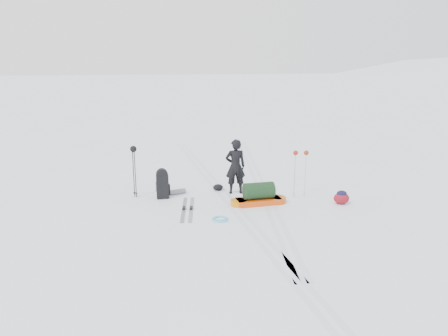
{
  "coord_description": "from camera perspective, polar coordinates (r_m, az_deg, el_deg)",
  "views": [
    {
      "loc": [
        -2.35,
        -11.75,
        4.02
      ],
      "look_at": [
        -0.12,
        0.21,
        0.95
      ],
      "focal_mm": 35.0,
      "sensor_mm": 36.0,
      "label": 1
    }
  ],
  "objects": [
    {
      "name": "ski_tracks",
      "position": [
        13.58,
        2.51,
        -3.05
      ],
      "size": [
        3.38,
        17.97,
        0.01
      ],
      "color": "silver",
      "rests_on": "ground"
    },
    {
      "name": "rope_coil",
      "position": [
        11.24,
        -0.51,
        -6.65
      ],
      "size": [
        0.5,
        0.5,
        0.05
      ],
      "rotation": [
        0.0,
        0.0,
        0.18
      ],
      "color": "#63C9F1",
      "rests_on": "ground"
    },
    {
      "name": "snow_hill_backdrop",
      "position": [
        136.89,
        21.0,
        -19.12
      ],
      "size": [
        359.5,
        192.0,
        162.45
      ],
      "color": "white",
      "rests_on": "ground"
    },
    {
      "name": "thermos_pair",
      "position": [
        13.74,
        -8.35,
        -2.37
      ],
      "size": [
        0.3,
        0.2,
        0.31
      ],
      "rotation": [
        0.0,
        0.0,
        -0.3
      ],
      "color": "#505357",
      "rests_on": "ground"
    },
    {
      "name": "small_daypack",
      "position": [
        12.82,
        15.09,
        -3.73
      ],
      "size": [
        0.55,
        0.49,
        0.39
      ],
      "rotation": [
        0.0,
        0.0,
        -0.41
      ],
      "color": "maroon",
      "rests_on": "ground"
    },
    {
      "name": "ground",
      "position": [
        12.64,
        0.69,
        -4.38
      ],
      "size": [
        200.0,
        200.0,
        0.0
      ],
      "primitive_type": "plane",
      "color": "white",
      "rests_on": "ground"
    },
    {
      "name": "touring_skis_grey",
      "position": [
        12.02,
        -4.79,
        -5.35
      ],
      "size": [
        0.59,
        2.04,
        0.07
      ],
      "rotation": [
        0.0,
        0.0,
        1.42
      ],
      "color": "#9B9EA3",
      "rests_on": "ground"
    },
    {
      "name": "ski_poles_silver",
      "position": [
        12.9,
        9.99,
        1.27
      ],
      "size": [
        0.45,
        0.2,
        1.42
      ],
      "rotation": [
        0.0,
        0.0,
        -0.02
      ],
      "color": "#AFB2B6",
      "rests_on": "ground"
    },
    {
      "name": "pulk_sled",
      "position": [
        12.4,
        4.55,
        -3.64
      ],
      "size": [
        1.66,
        0.6,
        0.63
      ],
      "rotation": [
        0.0,
        0.0,
        0.06
      ],
      "color": "#D3440C",
      "rests_on": "ground"
    },
    {
      "name": "touring_skis_white",
      "position": [
        13.19,
        3.61,
        -3.55
      ],
      "size": [
        1.39,
        1.3,
        0.06
      ],
      "rotation": [
        0.0,
        0.0,
        -0.74
      ],
      "color": "white",
      "rests_on": "ground"
    },
    {
      "name": "skier",
      "position": [
        13.18,
        1.5,
        0.2
      ],
      "size": [
        0.63,
        0.43,
        1.68
      ],
      "primitive_type": "imported",
      "rotation": [
        0.0,
        0.0,
        3.1
      ],
      "color": "black",
      "rests_on": "ground"
    },
    {
      "name": "ski_poles_black",
      "position": [
        12.99,
        -11.73,
        1.64
      ],
      "size": [
        0.19,
        0.2,
        1.55
      ],
      "rotation": [
        0.0,
        0.0,
        -0.06
      ],
      "color": "black",
      "rests_on": "ground"
    },
    {
      "name": "expedition_rucksack",
      "position": [
        12.98,
        -7.8,
        -2.12
      ],
      "size": [
        0.9,
        0.6,
        0.89
      ],
      "rotation": [
        0.0,
        0.0,
        0.03
      ],
      "color": "black",
      "rests_on": "ground"
    },
    {
      "name": "stuff_sack",
      "position": [
        13.65,
        -0.79,
        -2.54
      ],
      "size": [
        0.37,
        0.31,
        0.2
      ],
      "rotation": [
        0.0,
        0.0,
        0.25
      ],
      "color": "black",
      "rests_on": "ground"
    }
  ]
}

